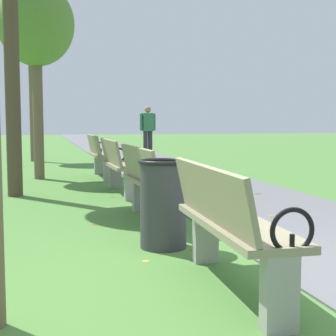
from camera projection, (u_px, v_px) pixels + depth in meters
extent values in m
plane|color=#4C7F38|center=(284.00, 280.00, 3.87)|extent=(80.00, 80.00, 0.00)
cube|color=slate|center=(111.00, 149.00, 21.53)|extent=(2.42, 44.00, 0.02)
cube|color=gray|center=(236.00, 224.00, 3.60)|extent=(0.50, 1.61, 0.05)
cube|color=gray|center=(210.00, 194.00, 3.54)|extent=(0.18, 1.60, 0.40)
cube|color=#99968E|center=(280.00, 293.00, 2.91)|extent=(0.20, 0.13, 0.45)
cube|color=#99968E|center=(205.00, 236.00, 4.35)|extent=(0.20, 0.13, 0.45)
torus|color=black|center=(292.00, 231.00, 2.87)|extent=(0.27, 0.04, 0.27)
cylinder|color=black|center=(292.00, 245.00, 2.87)|extent=(0.03, 0.03, 0.12)
torus|color=black|center=(212.00, 193.00, 4.34)|extent=(0.27, 0.04, 0.27)
cylinder|color=black|center=(212.00, 202.00, 4.35)|extent=(0.03, 0.03, 0.12)
cube|color=gray|center=(155.00, 182.00, 6.07)|extent=(0.49, 1.61, 0.05)
cube|color=gray|center=(139.00, 164.00, 6.00)|extent=(0.17, 1.60, 0.40)
cube|color=#99968E|center=(172.00, 214.00, 5.39)|extent=(0.20, 0.13, 0.45)
cube|color=#99968E|center=(141.00, 194.00, 6.80)|extent=(0.20, 0.13, 0.45)
torus|color=black|center=(179.00, 179.00, 5.35)|extent=(0.27, 0.04, 0.27)
cylinder|color=black|center=(179.00, 187.00, 5.36)|extent=(0.03, 0.03, 0.12)
torus|color=black|center=(145.00, 167.00, 6.81)|extent=(0.27, 0.04, 0.27)
cylinder|color=black|center=(145.00, 173.00, 6.81)|extent=(0.03, 0.03, 0.12)
cube|color=gray|center=(122.00, 165.00, 8.37)|extent=(0.46, 1.61, 0.05)
cube|color=gray|center=(111.00, 152.00, 8.30)|extent=(0.15, 1.60, 0.40)
cube|color=#99968E|center=(131.00, 186.00, 7.68)|extent=(0.20, 0.12, 0.45)
cube|color=#99968E|center=(115.00, 176.00, 9.10)|extent=(0.20, 0.12, 0.45)
torus|color=black|center=(135.00, 162.00, 7.64)|extent=(0.27, 0.03, 0.27)
cylinder|color=black|center=(135.00, 167.00, 7.65)|extent=(0.03, 0.03, 0.12)
torus|color=black|center=(118.00, 155.00, 9.10)|extent=(0.27, 0.03, 0.27)
cylinder|color=black|center=(118.00, 159.00, 9.11)|extent=(0.03, 0.03, 0.12)
cube|color=gray|center=(103.00, 155.00, 10.75)|extent=(0.46, 1.61, 0.05)
cube|color=gray|center=(94.00, 145.00, 10.68)|extent=(0.15, 1.60, 0.40)
cube|color=#99968E|center=(109.00, 170.00, 10.06)|extent=(0.20, 0.12, 0.45)
cube|color=#99968E|center=(99.00, 164.00, 11.48)|extent=(0.20, 0.12, 0.45)
torus|color=black|center=(112.00, 152.00, 10.02)|extent=(0.27, 0.03, 0.27)
cylinder|color=black|center=(112.00, 156.00, 10.03)|extent=(0.03, 0.03, 0.12)
torus|color=black|center=(101.00, 148.00, 11.48)|extent=(0.27, 0.03, 0.27)
cylinder|color=black|center=(101.00, 151.00, 11.49)|extent=(0.03, 0.03, 0.12)
cylinder|color=#4C3D2D|center=(12.00, 72.00, 7.98)|extent=(0.24, 0.24, 3.93)
cylinder|color=brown|center=(38.00, 116.00, 10.44)|extent=(0.21, 0.21, 2.60)
ellipsoid|color=#5B8438|center=(36.00, 24.00, 10.27)|extent=(1.53, 1.53, 1.69)
cylinder|color=brown|center=(33.00, 107.00, 14.92)|extent=(0.19, 0.19, 3.18)
ellipsoid|color=#5B8438|center=(31.00, 33.00, 14.72)|extent=(1.53, 1.53, 1.69)
cylinder|color=#2D2D38|center=(150.00, 145.00, 16.07)|extent=(0.14, 0.14, 0.85)
cylinder|color=#2D2D38|center=(145.00, 145.00, 16.00)|extent=(0.14, 0.14, 0.85)
cube|color=#33724C|center=(148.00, 122.00, 15.97)|extent=(0.38, 0.28, 0.56)
sphere|color=#9E7051|center=(148.00, 110.00, 15.93)|extent=(0.20, 0.20, 0.20)
cylinder|color=#33724C|center=(154.00, 122.00, 16.06)|extent=(0.09, 0.09, 0.52)
cylinder|color=#33724C|center=(141.00, 122.00, 15.88)|extent=(0.09, 0.09, 0.52)
cylinder|color=#38383D|center=(163.00, 206.00, 4.83)|extent=(0.44, 0.44, 0.80)
torus|color=black|center=(163.00, 162.00, 4.79)|extent=(0.48, 0.48, 0.04)
cylinder|color=#93511E|center=(113.00, 197.00, 8.03)|extent=(0.09, 0.09, 0.00)
cylinder|color=brown|center=(72.00, 168.00, 13.03)|extent=(0.09, 0.09, 0.00)
cylinder|color=#93511E|center=(159.00, 176.00, 10.85)|extent=(0.13, 0.13, 0.00)
cylinder|color=#93511E|center=(195.00, 251.00, 4.73)|extent=(0.13, 0.13, 0.00)
cylinder|color=#93511E|center=(95.00, 225.00, 5.91)|extent=(0.09, 0.09, 0.00)
cylinder|color=#AD6B23|center=(46.00, 199.00, 7.80)|extent=(0.09, 0.09, 0.00)
cylinder|color=brown|center=(204.00, 169.00, 12.55)|extent=(0.09, 0.09, 0.00)
cylinder|color=#BC842D|center=(154.00, 232.00, 5.53)|extent=(0.15, 0.15, 0.00)
cylinder|color=#BC842D|center=(45.00, 169.00, 12.72)|extent=(0.11, 0.11, 0.00)
cylinder|color=brown|center=(142.00, 165.00, 13.69)|extent=(0.08, 0.08, 0.00)
cylinder|color=brown|center=(159.00, 172.00, 11.62)|extent=(0.10, 0.10, 0.00)
cylinder|color=#BC842D|center=(271.00, 216.00, 6.32)|extent=(0.09, 0.09, 0.00)
cylinder|color=#AD6B23|center=(190.00, 207.00, 6.99)|extent=(0.14, 0.14, 0.00)
cylinder|color=brown|center=(92.00, 179.00, 10.42)|extent=(0.09, 0.09, 0.00)
cylinder|color=#AD6B23|center=(133.00, 173.00, 11.48)|extent=(0.08, 0.08, 0.00)
cylinder|color=gold|center=(240.00, 202.00, 7.39)|extent=(0.09, 0.09, 0.00)
cylinder|color=brown|center=(258.00, 194.00, 8.28)|extent=(0.13, 0.13, 0.00)
cylinder|color=gold|center=(148.00, 222.00, 6.07)|extent=(0.09, 0.09, 0.00)
cylinder|color=#93511E|center=(137.00, 169.00, 12.48)|extent=(0.11, 0.11, 0.00)
cylinder|color=gold|center=(146.00, 261.00, 4.39)|extent=(0.09, 0.09, 0.00)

